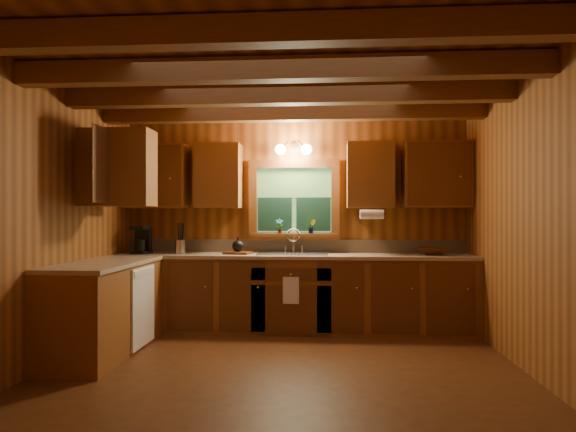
{
  "coord_description": "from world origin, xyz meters",
  "views": [
    {
      "loc": [
        0.35,
        -4.23,
        1.34
      ],
      "look_at": [
        0.0,
        0.8,
        1.35
      ],
      "focal_mm": 30.82,
      "sensor_mm": 36.0,
      "label": 1
    }
  ],
  "objects_px": {
    "coffee_maker": "(142,240)",
    "cutting_board": "(238,253)",
    "sink": "(293,258)",
    "wicker_basket": "(433,251)"
  },
  "relations": [
    {
      "from": "coffee_maker",
      "to": "cutting_board",
      "type": "xyz_separation_m",
      "value": [
        1.16,
        0.01,
        -0.15
      ]
    },
    {
      "from": "coffee_maker",
      "to": "sink",
      "type": "bearing_deg",
      "value": 10.35
    },
    {
      "from": "sink",
      "to": "wicker_basket",
      "type": "bearing_deg",
      "value": -0.34
    },
    {
      "from": "cutting_board",
      "to": "wicker_basket",
      "type": "height_order",
      "value": "wicker_basket"
    },
    {
      "from": "coffee_maker",
      "to": "wicker_basket",
      "type": "height_order",
      "value": "coffee_maker"
    },
    {
      "from": "sink",
      "to": "coffee_maker",
      "type": "xyz_separation_m",
      "value": [
        -1.81,
        -0.05,
        0.21
      ]
    },
    {
      "from": "cutting_board",
      "to": "coffee_maker",
      "type": "bearing_deg",
      "value": -165.61
    },
    {
      "from": "sink",
      "to": "coffee_maker",
      "type": "relative_size",
      "value": 2.48
    },
    {
      "from": "sink",
      "to": "cutting_board",
      "type": "distance_m",
      "value": 0.65
    },
    {
      "from": "sink",
      "to": "wicker_basket",
      "type": "distance_m",
      "value": 1.63
    }
  ]
}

